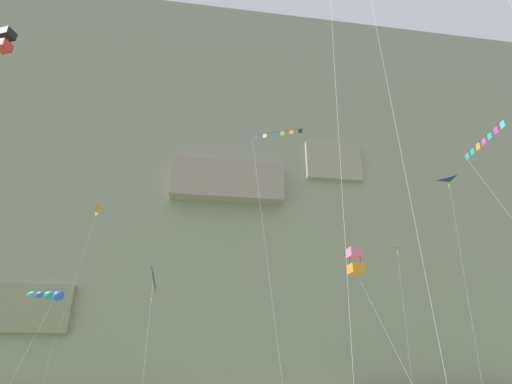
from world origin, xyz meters
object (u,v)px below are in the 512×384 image
(kite_box_mid_center, at_px, (5,41))
(kite_delta_mid_right, at_px, (400,256))
(kite_box_front_field, at_px, (355,261))
(kite_banner_far_left, at_px, (487,148))
(kite_windsock_mid_left, at_px, (50,295))
(kite_delta_low_right, at_px, (92,219))
(kite_diamond_high_center, at_px, (153,279))
(kite_delta_upper_left, at_px, (451,189))
(kite_banner_near_cliff, at_px, (277,154))

(kite_box_mid_center, distance_m, kite_delta_mid_right, 46.25)
(kite_box_front_field, bearing_deg, kite_banner_far_left, -17.83)
(kite_windsock_mid_left, xyz_separation_m, kite_delta_low_right, (2.67, 0.09, 8.15))
(kite_delta_mid_right, xyz_separation_m, kite_diamond_high_center, (-27.35, -9.77, -5.74))
(kite_delta_mid_right, distance_m, kite_banner_far_left, 20.79)
(kite_delta_mid_right, xyz_separation_m, kite_delta_upper_left, (6.45, -2.89, 7.89))
(kite_box_front_field, bearing_deg, kite_box_mid_center, 173.99)
(kite_delta_low_right, distance_m, kite_banner_near_cliff, 22.77)
(kite_box_mid_center, distance_m, kite_banner_near_cliff, 26.11)
(kite_banner_near_cliff, bearing_deg, kite_banner_far_left, -16.44)
(kite_diamond_high_center, bearing_deg, kite_box_front_field, -26.70)
(kite_box_mid_center, relative_size, kite_delta_upper_left, 1.28)
(kite_box_front_field, relative_size, kite_delta_mid_right, 0.66)
(kite_windsock_mid_left, bearing_deg, kite_delta_low_right, 1.98)
(kite_box_front_field, distance_m, kite_delta_mid_right, 22.02)
(kite_windsock_mid_left, distance_m, kite_diamond_high_center, 13.58)
(kite_box_front_field, distance_m, kite_banner_far_left, 13.55)
(kite_delta_mid_right, height_order, kite_delta_upper_left, kite_delta_upper_left)
(kite_delta_low_right, bearing_deg, kite_banner_near_cliff, -40.40)
(kite_delta_low_right, bearing_deg, kite_box_mid_center, -116.76)
(kite_delta_mid_right, bearing_deg, kite_box_front_field, -126.25)
(kite_delta_mid_right, bearing_deg, kite_box_mid_center, -161.33)
(kite_delta_mid_right, bearing_deg, kite_diamond_high_center, -160.34)
(kite_banner_far_left, bearing_deg, kite_delta_upper_left, 63.14)
(kite_banner_near_cliff, bearing_deg, kite_delta_low_right, 139.60)
(kite_delta_low_right, bearing_deg, kite_delta_upper_left, -2.39)
(kite_box_mid_center, distance_m, kite_banner_far_left, 41.38)
(kite_windsock_mid_left, bearing_deg, kite_delta_mid_right, 1.88)
(kite_delta_upper_left, distance_m, kite_banner_far_left, 20.34)
(kite_delta_mid_right, xyz_separation_m, kite_banner_near_cliff, (-17.92, -15.89, 3.49))
(kite_box_mid_center, relative_size, kite_diamond_high_center, 2.81)
(kite_delta_mid_right, bearing_deg, kite_banner_near_cliff, -138.44)
(kite_banner_far_left, bearing_deg, kite_box_front_field, 162.17)
(kite_delta_mid_right, bearing_deg, kite_windsock_mid_left, -178.12)
(kite_box_mid_center, xyz_separation_m, kite_banner_near_cliff, (23.86, -1.77, -10.47))
(kite_delta_mid_right, height_order, kite_banner_far_left, kite_banner_far_left)
(kite_windsock_mid_left, distance_m, kite_delta_mid_right, 38.37)
(kite_diamond_high_center, relative_size, kite_delta_low_right, 0.59)
(kite_diamond_high_center, height_order, kite_banner_far_left, kite_banner_far_left)
(kite_delta_mid_right, relative_size, kite_banner_far_left, 0.85)
(kite_box_front_field, bearing_deg, kite_banner_near_cliff, 166.26)
(kite_box_front_field, relative_size, kite_banner_far_left, 0.56)
(kite_banner_far_left, relative_size, kite_banner_near_cliff, 0.90)
(kite_delta_upper_left, distance_m, kite_delta_low_right, 42.10)
(kite_banner_far_left, xyz_separation_m, kite_banner_near_cliff, (-15.48, 4.57, 0.69))
(kite_delta_upper_left, relative_size, kite_delta_low_right, 1.28)
(kite_box_mid_center, bearing_deg, kite_box_front_field, -6.01)
(kite_diamond_high_center, xyz_separation_m, kite_banner_far_left, (24.91, -10.68, 8.54))
(kite_windsock_mid_left, bearing_deg, kite_delta_upper_left, -2.13)
(kite_diamond_high_center, relative_size, kite_banner_far_left, 0.57)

